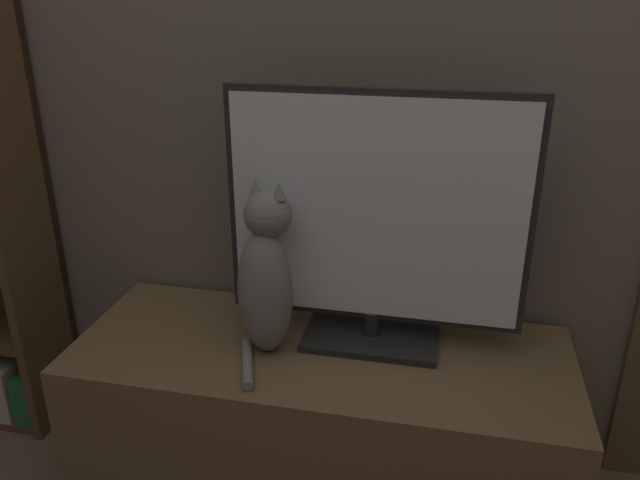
# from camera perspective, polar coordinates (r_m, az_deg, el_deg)

# --- Properties ---
(wall_back) EXTENTS (4.80, 0.05, 2.60)m
(wall_back) POSITION_cam_1_polar(r_m,az_deg,el_deg) (1.79, 2.27, 18.16)
(wall_back) COLOR #756B5B
(wall_back) RESTS_ON ground_plane
(tv_stand) EXTENTS (1.38, 0.54, 0.49)m
(tv_stand) POSITION_cam_1_polar(r_m,az_deg,el_deg) (1.90, 0.02, -16.21)
(tv_stand) COLOR brown
(tv_stand) RESTS_ON ground_plane
(tv) EXTENTS (0.80, 0.23, 0.70)m
(tv) POSITION_cam_1_polar(r_m,az_deg,el_deg) (1.65, 5.10, 1.50)
(tv) COLOR black
(tv) RESTS_ON tv_stand
(cat) EXTENTS (0.18, 0.30, 0.48)m
(cat) POSITION_cam_1_polar(r_m,az_deg,el_deg) (1.66, -4.94, -3.46)
(cat) COLOR gray
(cat) RESTS_ON tv_stand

